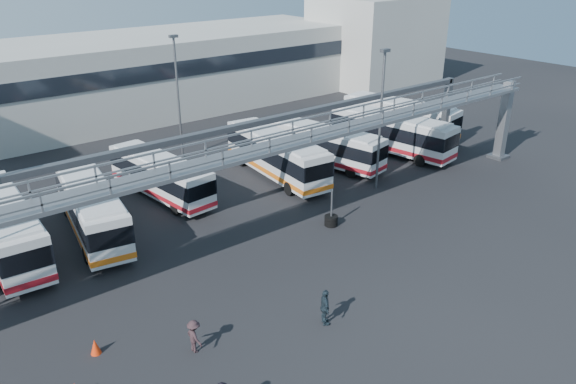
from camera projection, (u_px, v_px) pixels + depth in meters
ground at (318, 282)px, 30.09m from camera, size 140.00×140.00×0.00m
gantry at (252, 156)px, 32.10m from camera, size 51.40×5.15×7.10m
warehouse at (174, 70)px, 62.58m from camera, size 42.00×14.00×8.00m
building_right at (375, 40)px, 72.58m from camera, size 14.00×12.00×11.00m
light_pole_mid at (381, 113)px, 39.69m from camera, size 0.70×0.35×10.21m
light_pole_back at (178, 91)px, 45.85m from camera, size 0.70×0.35×10.21m
bus_2 at (5, 226)px, 32.09m from camera, size 3.18×11.32×3.40m
bus_3 at (91, 207)px, 34.55m from camera, size 4.33×11.22×3.33m
bus_4 at (160, 175)px, 39.80m from camera, size 3.36×10.23×3.05m
bus_6 at (276, 154)px, 43.30m from camera, size 3.70×11.47×3.42m
bus_7 at (325, 145)px, 45.78m from camera, size 4.43×10.64×3.15m
bus_8 at (392, 132)px, 48.38m from camera, size 4.29×11.57×3.43m
bus_9 at (400, 117)px, 52.77m from camera, size 4.64×11.53×3.42m
pedestrian_c at (194, 336)px, 24.63m from camera, size 0.62×1.05×1.60m
pedestrian_d at (325, 307)px, 26.39m from camera, size 0.90×1.18×1.86m
cone_left at (95, 346)px, 24.66m from camera, size 0.48×0.48×0.74m
tire_stack at (331, 220)px, 36.09m from camera, size 0.86×0.86×2.45m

